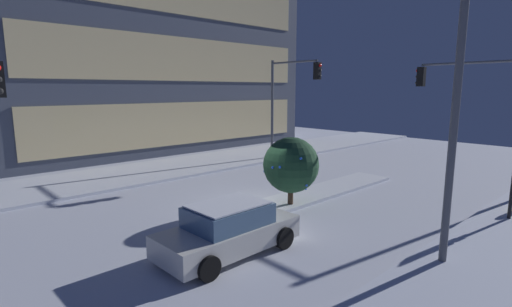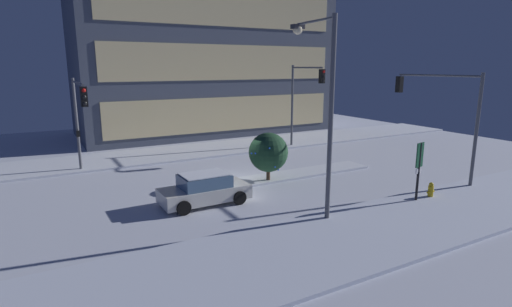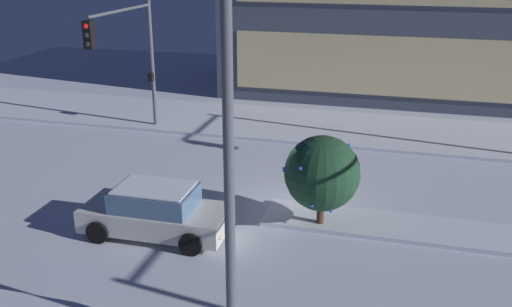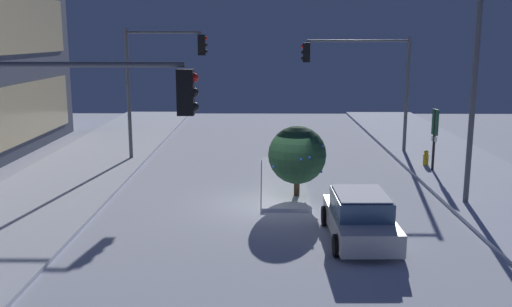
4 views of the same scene
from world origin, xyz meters
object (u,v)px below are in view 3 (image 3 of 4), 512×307
car_near (156,212)px  street_lamp_arched (246,89)px  decorated_tree_median (322,173)px  traffic_light_corner_far_left (128,48)px

car_near → street_lamp_arched: 7.13m
car_near → decorated_tree_median: (4.54, 1.68, 1.02)m
traffic_light_corner_far_left → street_lamp_arched: 14.03m
traffic_light_corner_far_left → decorated_tree_median: traffic_light_corner_far_left is taller
traffic_light_corner_far_left → street_lamp_arched: size_ratio=0.68×
traffic_light_corner_far_left → street_lamp_arched: street_lamp_arched is taller
street_lamp_arched → traffic_light_corner_far_left: bearing=42.4°
car_near → decorated_tree_median: 4.95m
traffic_light_corner_far_left → car_near: bearing=30.5°
traffic_light_corner_far_left → decorated_tree_median: size_ratio=2.02×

